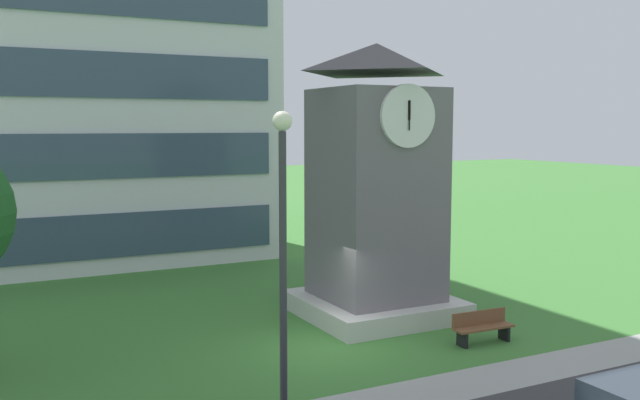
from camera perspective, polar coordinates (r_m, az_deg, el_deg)
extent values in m
plane|color=#3D7A33|center=(19.38, 0.56, -11.96)|extent=(160.00, 160.00, 0.00)
cube|color=#9E9E99|center=(16.26, 7.16, -15.62)|extent=(120.00, 1.60, 0.01)
cube|color=#384C60|center=(29.02, -20.93, -3.04)|extent=(18.13, 0.10, 1.80)
cube|color=#384C60|center=(28.71, -21.17, 3.28)|extent=(18.13, 0.10, 1.80)
cube|color=#384C60|center=(28.76, -21.42, 9.66)|extent=(18.13, 0.10, 1.80)
cube|color=slate|center=(21.91, 4.55, -0.30)|extent=(3.34, 3.34, 7.14)
cube|color=beige|center=(22.51, 4.48, -8.61)|extent=(4.51, 4.51, 0.60)
pyramid|color=#555155|center=(21.87, 4.65, 11.46)|extent=(3.67, 3.67, 0.92)
cylinder|color=white|center=(20.33, 7.20, 6.84)|extent=(1.84, 0.12, 1.84)
cylinder|color=white|center=(22.73, 8.34, 6.74)|extent=(0.12, 1.84, 1.84)
cube|color=black|center=(20.27, 7.32, 7.31)|extent=(0.09, 0.05, 0.55)
cube|color=black|center=(20.26, 7.32, 6.84)|extent=(0.05, 0.06, 0.83)
cube|color=brown|center=(20.10, 13.23, -10.12)|extent=(1.82, 0.54, 0.06)
cube|color=brown|center=(20.20, 12.86, -9.35)|extent=(1.80, 0.11, 0.40)
cube|color=black|center=(19.74, 11.55, -11.06)|extent=(0.10, 0.43, 0.45)
cube|color=black|center=(20.60, 14.82, -10.41)|extent=(0.10, 0.43, 0.45)
cylinder|color=#333338|center=(12.95, -3.02, -7.55)|extent=(0.14, 0.14, 5.91)
sphere|color=#F2EFCC|center=(12.58, -3.11, 6.46)|extent=(0.36, 0.36, 0.36)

